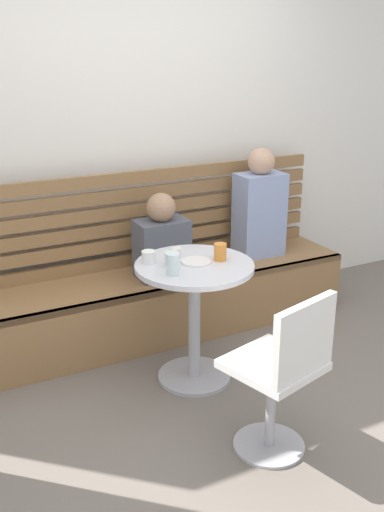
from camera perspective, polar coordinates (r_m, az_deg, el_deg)
ground at (r=3.33m, az=5.94°, el=-15.70°), size 8.00×8.00×0.00m
back_wall at (r=4.19m, az=-5.87°, el=13.24°), size 5.20×0.10×2.90m
booth_bench at (r=4.13m, az=-3.00°, el=-4.56°), size 2.70×0.52×0.44m
booth_backrest at (r=4.14m, az=-4.52°, el=3.71°), size 2.65×0.04×0.67m
cafe_table at (r=3.46m, az=0.23°, el=-4.17°), size 0.68×0.68×0.74m
white_chair at (r=2.90m, az=8.71°, el=-10.76°), size 0.49×0.49×0.85m
person_adult at (r=4.33m, az=6.46°, el=4.58°), size 0.34×0.22×0.78m
person_child_left at (r=3.93m, az=-2.94°, el=1.44°), size 0.34×0.22×0.57m
cup_espresso_small at (r=3.47m, az=-1.52°, el=0.34°), size 0.06×0.06×0.05m
cup_glass_tall at (r=3.20m, az=-1.84°, el=-0.77°), size 0.07×0.07×0.12m
cup_glass_short at (r=3.34m, az=-1.95°, el=-0.26°), size 0.08×0.08×0.08m
cup_tumbler_orange at (r=3.42m, az=2.71°, el=0.39°), size 0.07×0.07×0.10m
cup_ceramic_white at (r=3.39m, az=-4.15°, el=-0.08°), size 0.08×0.08×0.07m
plate_small at (r=3.39m, az=0.39°, el=-0.55°), size 0.17×0.17×0.01m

